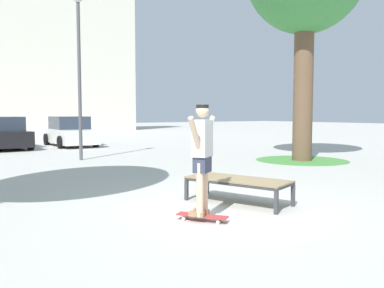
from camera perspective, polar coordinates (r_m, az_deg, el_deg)
name	(u,v)px	position (r m, az deg, el deg)	size (l,w,h in m)	color
ground_plane	(224,210)	(7.02, 4.52, -9.26)	(120.00, 120.00, 0.00)	#B7B5AD
skate_box	(238,181)	(7.48, 6.50, -5.20)	(1.35, 2.04, 0.46)	#38383D
skateboard	(202,216)	(6.29, 1.45, -10.13)	(0.61, 0.78, 0.09)	#B23333
skater	(202,152)	(6.12, 1.45, -1.08)	(0.88, 0.62, 1.69)	beige
grass_patch_near_right	(302,160)	(14.77, 15.22, -2.22)	(3.20, 3.20, 0.01)	#47893D
car_black	(4,134)	(20.86, -25.01, 1.29)	(1.99, 4.24, 1.50)	black
car_white	(70,132)	(21.48, -16.83, 1.58)	(1.96, 4.22, 1.50)	silver
light_post	(79,51)	(14.96, -15.67, 12.53)	(0.36, 0.36, 5.83)	#4C4C51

